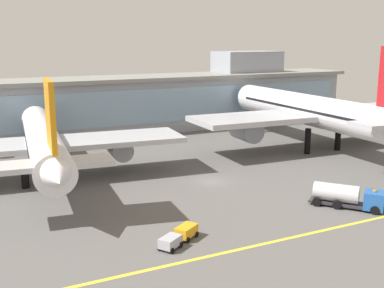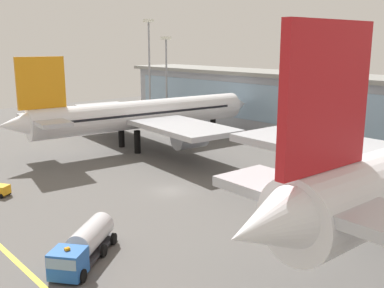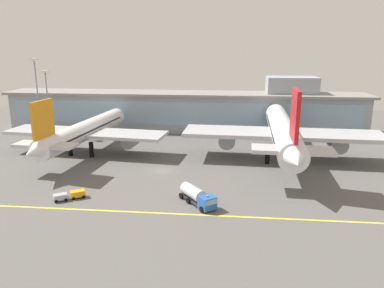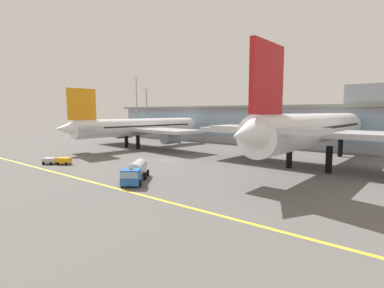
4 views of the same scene
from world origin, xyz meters
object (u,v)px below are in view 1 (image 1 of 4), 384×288
fuel_tanker_truck (349,196)px  baggage_tug_near (179,236)px  airliner_near_left (43,141)px  airliner_near_right (313,112)px

fuel_tanker_truck → baggage_tug_near: size_ratio=1.56×
airliner_near_left → baggage_tug_near: airliner_near_left is taller
airliner_near_left → fuel_tanker_truck: bearing=-126.5°
baggage_tug_near → fuel_tanker_truck: bearing=-32.1°
fuel_tanker_truck → baggage_tug_near: bearing=-127.4°
airliner_near_left → fuel_tanker_truck: (32.19, -29.48, -4.52)m
airliner_near_left → airliner_near_right: size_ratio=0.86×
airliner_near_left → fuel_tanker_truck: size_ratio=5.72×
airliner_near_right → fuel_tanker_truck: airliner_near_right is taller
fuel_tanker_truck → baggage_tug_near: fuel_tanker_truck is taller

